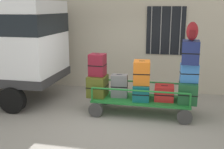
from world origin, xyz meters
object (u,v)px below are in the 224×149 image
(luggage_cart, at_px, (141,101))
(suitcase_right_middle, at_px, (189,73))
(suitcase_center_bottom, at_px, (141,91))
(suitcase_center_middle, at_px, (142,72))
(backpack, at_px, (192,31))
(suitcase_right_top, at_px, (191,52))
(suitcase_midleft_bottom, at_px, (119,86))
(suitcase_midright_bottom, at_px, (164,93))
(suitcase_right_bottom, at_px, (188,92))
(suitcase_left_middle, at_px, (97,65))
(suitcase_left_bottom, at_px, (98,86))

(luggage_cart, xyz_separation_m, suitcase_right_middle, (1.16, -0.01, 0.81))
(suitcase_center_bottom, xyz_separation_m, suitcase_center_middle, (-0.00, 0.01, 0.50))
(suitcase_center_bottom, bearing_deg, backpack, -1.18)
(suitcase_right_top, bearing_deg, suitcase_midleft_bottom, -179.76)
(suitcase_midright_bottom, relative_size, backpack, 1.13)
(luggage_cart, xyz_separation_m, suitcase_right_bottom, (1.16, 0.03, 0.32))
(suitcase_right_bottom, relative_size, backpack, 1.72)
(suitcase_midright_bottom, bearing_deg, suitcase_center_bottom, -176.82)
(suitcase_left_middle, relative_size, suitcase_right_bottom, 0.77)
(suitcase_midright_bottom, height_order, suitcase_right_middle, suitcase_right_middle)
(backpack, bearing_deg, suitcase_midleft_bottom, 177.64)
(suitcase_left_bottom, distance_m, suitcase_right_bottom, 2.32)
(luggage_cart, height_order, suitcase_left_middle, suitcase_left_middle)
(suitcase_left_bottom, distance_m, backpack, 2.76)
(suitcase_midright_bottom, xyz_separation_m, suitcase_right_top, (0.58, 0.02, 1.06))
(luggage_cart, xyz_separation_m, suitcase_left_middle, (-1.16, -0.02, 0.91))
(suitcase_center_middle, xyz_separation_m, suitcase_right_middle, (1.16, 0.01, 0.04))
(suitcase_midright_bottom, distance_m, suitcase_right_bottom, 0.58)
(suitcase_right_top, bearing_deg, suitcase_right_middle, -90.00)
(suitcase_center_bottom, distance_m, suitcase_right_bottom, 1.16)
(suitcase_left_bottom, xyz_separation_m, suitcase_right_top, (2.32, 0.05, 0.98))
(suitcase_center_bottom, bearing_deg, suitcase_midright_bottom, 3.18)
(suitcase_right_bottom, distance_m, backpack, 1.50)
(suitcase_midleft_bottom, bearing_deg, luggage_cart, -1.99)
(suitcase_center_middle, bearing_deg, luggage_cart, 90.00)
(luggage_cart, bearing_deg, backpack, -2.54)
(suitcase_left_middle, height_order, suitcase_center_middle, suitcase_left_middle)
(suitcase_center_middle, bearing_deg, suitcase_right_middle, 0.42)
(luggage_cart, xyz_separation_m, suitcase_center_middle, (0.00, -0.02, 0.77))
(suitcase_center_bottom, distance_m, suitcase_midright_bottom, 0.58)
(suitcase_left_middle, bearing_deg, backpack, -0.86)
(suitcase_right_top, bearing_deg, suitcase_center_middle, -177.63)
(suitcase_right_top, bearing_deg, backpack, -87.43)
(suitcase_center_bottom, relative_size, suitcase_right_top, 1.17)
(suitcase_midright_bottom, relative_size, suitcase_right_top, 0.84)
(suitcase_left_middle, height_order, suitcase_midright_bottom, suitcase_left_middle)
(suitcase_left_middle, bearing_deg, suitcase_right_top, 1.09)
(suitcase_left_middle, relative_size, suitcase_right_top, 0.98)
(luggage_cart, height_order, suitcase_right_bottom, suitcase_right_bottom)
(suitcase_left_middle, bearing_deg, suitcase_center_bottom, -0.55)
(suitcase_center_bottom, xyz_separation_m, backpack, (1.16, -0.02, 1.55))
(suitcase_left_middle, bearing_deg, suitcase_right_middle, 0.12)
(luggage_cart, distance_m, suitcase_right_top, 1.76)
(suitcase_right_top, bearing_deg, suitcase_left_bottom, -178.72)
(suitcase_left_bottom, relative_size, suitcase_right_top, 0.97)
(luggage_cart, relative_size, suitcase_midleft_bottom, 4.23)
(suitcase_midright_bottom, relative_size, suitcase_right_bottom, 0.66)
(suitcase_left_bottom, height_order, suitcase_midleft_bottom, suitcase_midleft_bottom)
(suitcase_right_top, bearing_deg, luggage_cart, -178.64)
(luggage_cart, xyz_separation_m, suitcase_right_top, (1.16, 0.03, 1.32))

